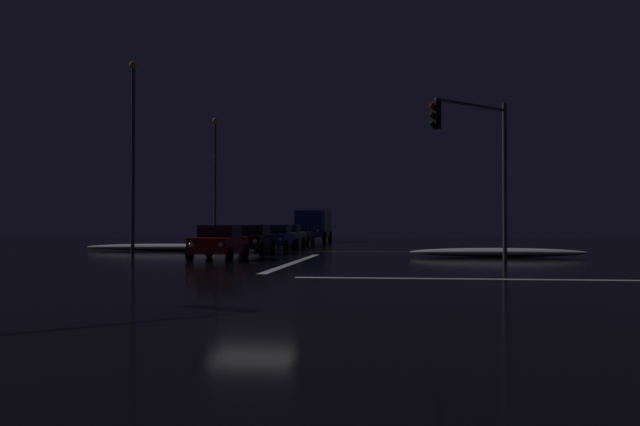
{
  "coord_description": "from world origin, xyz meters",
  "views": [
    {
      "loc": [
        4.61,
        -21.07,
        1.64
      ],
      "look_at": [
        0.62,
        11.99,
        2.15
      ],
      "focal_mm": 39.22,
      "sensor_mm": 36.0,
      "label": 1
    }
  ],
  "objects_px": {
    "sedan_red": "(219,242)",
    "sedan_gray": "(299,234)",
    "sedan_silver": "(287,235)",
    "traffic_signal_ne": "(477,150)",
    "sedan_black": "(252,239)",
    "streetlamp_left_near": "(133,144)",
    "box_truck": "(315,223)",
    "streetlamp_left_far": "(215,172)",
    "sedan_blue": "(276,237)"
  },
  "relations": [
    {
      "from": "traffic_signal_ne",
      "to": "streetlamp_left_near",
      "type": "relative_size",
      "value": 0.66
    },
    {
      "from": "streetlamp_left_far",
      "to": "streetlamp_left_near",
      "type": "bearing_deg",
      "value": -90.0
    },
    {
      "from": "sedan_blue",
      "to": "streetlamp_left_far",
      "type": "distance_m",
      "value": 11.22
    },
    {
      "from": "sedan_red",
      "to": "sedan_gray",
      "type": "height_order",
      "value": "same"
    },
    {
      "from": "sedan_red",
      "to": "sedan_gray",
      "type": "relative_size",
      "value": 1.0
    },
    {
      "from": "sedan_gray",
      "to": "streetlamp_left_near",
      "type": "height_order",
      "value": "streetlamp_left_near"
    },
    {
      "from": "sedan_gray",
      "to": "traffic_signal_ne",
      "type": "xyz_separation_m",
      "value": [
        11.29,
        -26.67,
        3.81
      ]
    },
    {
      "from": "sedan_black",
      "to": "sedan_silver",
      "type": "distance_m",
      "value": 11.32
    },
    {
      "from": "sedan_blue",
      "to": "sedan_red",
      "type": "bearing_deg",
      "value": -92.65
    },
    {
      "from": "sedan_black",
      "to": "sedan_blue",
      "type": "height_order",
      "value": "same"
    },
    {
      "from": "streetlamp_left_far",
      "to": "sedan_silver",
      "type": "bearing_deg",
      "value": -19.07
    },
    {
      "from": "sedan_blue",
      "to": "box_truck",
      "type": "xyz_separation_m",
      "value": [
        -0.19,
        20.36,
        0.91
      ]
    },
    {
      "from": "streetlamp_left_far",
      "to": "streetlamp_left_near",
      "type": "relative_size",
      "value": 0.94
    },
    {
      "from": "box_truck",
      "to": "sedan_gray",
      "type": "bearing_deg",
      "value": -91.55
    },
    {
      "from": "box_truck",
      "to": "streetlamp_left_near",
      "type": "relative_size",
      "value": 0.81
    },
    {
      "from": "sedan_silver",
      "to": "sedan_gray",
      "type": "xyz_separation_m",
      "value": [
        -0.09,
        6.24,
        0.0
      ]
    },
    {
      "from": "sedan_black",
      "to": "streetlamp_left_far",
      "type": "distance_m",
      "value": 15.27
    },
    {
      "from": "streetlamp_left_near",
      "to": "sedan_silver",
      "type": "bearing_deg",
      "value": 67.32
    },
    {
      "from": "sedan_silver",
      "to": "streetlamp_left_far",
      "type": "bearing_deg",
      "value": 160.93
    },
    {
      "from": "traffic_signal_ne",
      "to": "box_truck",
      "type": "bearing_deg",
      "value": 107.71
    },
    {
      "from": "sedan_red",
      "to": "streetlamp_left_near",
      "type": "distance_m",
      "value": 8.37
    },
    {
      "from": "box_truck",
      "to": "streetlamp_left_near",
      "type": "distance_m",
      "value": 29.15
    },
    {
      "from": "sedan_gray",
      "to": "streetlamp_left_near",
      "type": "xyz_separation_m",
      "value": [
        -5.75,
        -20.23,
        5.0
      ]
    },
    {
      "from": "traffic_signal_ne",
      "to": "streetlamp_left_far",
      "type": "height_order",
      "value": "streetlamp_left_far"
    },
    {
      "from": "sedan_blue",
      "to": "sedan_gray",
      "type": "xyz_separation_m",
      "value": [
        -0.41,
        12.35,
        0.0
      ]
    },
    {
      "from": "sedan_silver",
      "to": "traffic_signal_ne",
      "type": "height_order",
      "value": "traffic_signal_ne"
    },
    {
      "from": "sedan_black",
      "to": "sedan_gray",
      "type": "bearing_deg",
      "value": 90.01
    },
    {
      "from": "sedan_red",
      "to": "traffic_signal_ne",
      "type": "height_order",
      "value": "traffic_signal_ne"
    },
    {
      "from": "sedan_black",
      "to": "streetlamp_left_far",
      "type": "height_order",
      "value": "streetlamp_left_far"
    },
    {
      "from": "sedan_red",
      "to": "traffic_signal_ne",
      "type": "relative_size",
      "value": 0.65
    },
    {
      "from": "box_truck",
      "to": "traffic_signal_ne",
      "type": "height_order",
      "value": "traffic_signal_ne"
    },
    {
      "from": "sedan_red",
      "to": "traffic_signal_ne",
      "type": "distance_m",
      "value": 12.36
    },
    {
      "from": "sedan_blue",
      "to": "traffic_signal_ne",
      "type": "distance_m",
      "value": 18.39
    },
    {
      "from": "sedan_blue",
      "to": "sedan_gray",
      "type": "relative_size",
      "value": 1.0
    },
    {
      "from": "sedan_red",
      "to": "streetlamp_left_far",
      "type": "relative_size",
      "value": 0.45
    },
    {
      "from": "sedan_blue",
      "to": "sedan_gray",
      "type": "distance_m",
      "value": 12.35
    },
    {
      "from": "sedan_red",
      "to": "box_truck",
      "type": "xyz_separation_m",
      "value": [
        0.35,
        31.88,
        0.91
      ]
    },
    {
      "from": "box_truck",
      "to": "traffic_signal_ne",
      "type": "bearing_deg",
      "value": -72.29
    },
    {
      "from": "sedan_black",
      "to": "sedan_silver",
      "type": "xyz_separation_m",
      "value": [
        0.09,
        11.32,
        0.0
      ]
    },
    {
      "from": "sedan_black",
      "to": "sedan_red",
      "type": "bearing_deg",
      "value": -91.2
    },
    {
      "from": "sedan_blue",
      "to": "box_truck",
      "type": "distance_m",
      "value": 20.38
    },
    {
      "from": "sedan_silver",
      "to": "traffic_signal_ne",
      "type": "bearing_deg",
      "value": -61.25
    },
    {
      "from": "box_truck",
      "to": "streetlamp_left_far",
      "type": "xyz_separation_m",
      "value": [
        -5.97,
        -12.24,
        3.8
      ]
    },
    {
      "from": "sedan_red",
      "to": "sedan_blue",
      "type": "xyz_separation_m",
      "value": [
        0.53,
        11.53,
        0.0
      ]
    },
    {
      "from": "sedan_blue",
      "to": "sedan_gray",
      "type": "bearing_deg",
      "value": 91.88
    },
    {
      "from": "sedan_black",
      "to": "streetlamp_left_far",
      "type": "relative_size",
      "value": 0.45
    },
    {
      "from": "sedan_silver",
      "to": "sedan_blue",
      "type": "bearing_deg",
      "value": -87.04
    },
    {
      "from": "sedan_silver",
      "to": "box_truck",
      "type": "relative_size",
      "value": 0.52
    },
    {
      "from": "sedan_gray",
      "to": "box_truck",
      "type": "relative_size",
      "value": 0.52
    },
    {
      "from": "sedan_black",
      "to": "streetlamp_left_near",
      "type": "bearing_deg",
      "value": -155.18
    }
  ]
}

